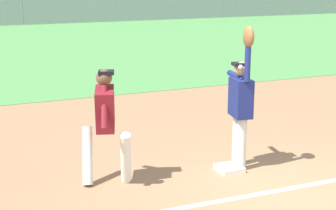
% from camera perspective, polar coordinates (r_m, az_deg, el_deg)
% --- Properties ---
extents(ground_plane, '(81.31, 81.31, 0.00)m').
position_cam_1_polar(ground_plane, '(7.67, 12.90, -9.47)').
color(ground_plane, '#936D4C').
extents(outfield_grass, '(53.54, 19.61, 0.01)m').
position_cam_1_polar(outfield_grass, '(22.84, -12.17, 6.33)').
color(outfield_grass, '#4C8C47').
rests_on(outfield_grass, ground_plane).
extents(first_base, '(0.38, 0.38, 0.08)m').
position_cam_1_polar(first_base, '(8.35, 6.71, -6.89)').
color(first_base, white).
rests_on(first_base, ground_plane).
extents(fielder, '(0.33, 0.90, 2.28)m').
position_cam_1_polar(fielder, '(8.18, 7.99, 0.56)').
color(fielder, silver).
rests_on(fielder, ground_plane).
extents(runner, '(0.76, 0.83, 1.72)m').
position_cam_1_polar(runner, '(7.54, -6.85, -1.56)').
color(runner, white).
rests_on(runner, ground_plane).
extents(baseball, '(0.07, 0.07, 0.07)m').
position_cam_1_polar(baseball, '(7.98, 7.91, 4.13)').
color(baseball, white).
extents(outfield_fence, '(53.62, 0.08, 2.23)m').
position_cam_1_polar(outfield_fence, '(32.38, -15.68, 10.36)').
color(outfield_fence, '#93999E').
rests_on(outfield_fence, ground_plane).
extents(parked_car_green, '(4.56, 2.44, 1.25)m').
position_cam_1_polar(parked_car_green, '(36.70, -14.31, 10.16)').
color(parked_car_green, '#1E6B33').
rests_on(parked_car_green, ground_plane).
extents(parked_car_blue, '(4.57, 2.47, 1.25)m').
position_cam_1_polar(parked_car_blue, '(37.33, -7.58, 10.54)').
color(parked_car_blue, '#23389E').
rests_on(parked_car_blue, ground_plane).
extents(parked_car_tan, '(4.45, 2.21, 1.25)m').
position_cam_1_polar(parked_car_tan, '(39.69, -0.98, 10.87)').
color(parked_car_tan, tan).
rests_on(parked_car_tan, ground_plane).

